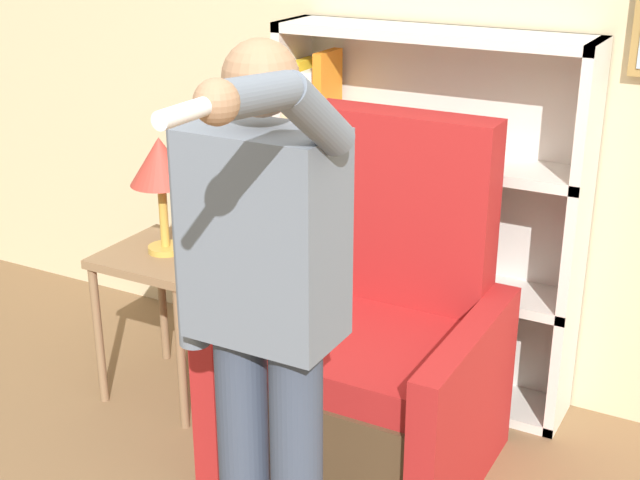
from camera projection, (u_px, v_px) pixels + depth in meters
The scene contains 6 objects.
wall_back at pixel (486, 60), 3.48m from camera, with size 8.00×0.11×2.80m.
bookcase at pixel (406, 218), 3.70m from camera, with size 1.27×0.28×1.54m.
armchair at pixel (369, 362), 3.29m from camera, with size 0.91×0.83×1.28m.
person_standing at pixel (263, 314), 2.38m from camera, with size 0.55×0.78×1.69m.
side_table at pixel (168, 276), 3.67m from camera, with size 0.48×0.48×0.65m.
table_lamp at pixel (160, 166), 3.50m from camera, with size 0.25×0.25×0.48m.
Camera 1 is at (1.11, -1.35, 2.01)m, focal length 50.00 mm.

